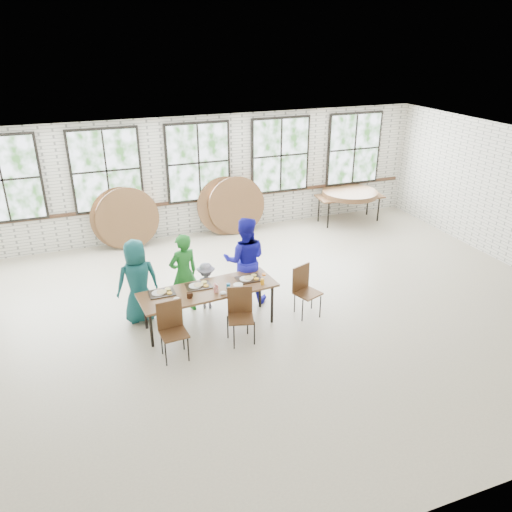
{
  "coord_description": "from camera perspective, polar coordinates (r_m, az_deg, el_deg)",
  "views": [
    {
      "loc": [
        -2.95,
        -7.43,
        4.84
      ],
      "look_at": [
        0.0,
        0.4,
        1.05
      ],
      "focal_mm": 35.0,
      "sensor_mm": 36.0,
      "label": 1
    }
  ],
  "objects": [
    {
      "name": "round_tops_leaning",
      "position": [
        12.55,
        -8.69,
        4.99
      ],
      "size": [
        4.36,
        0.4,
        1.49
      ],
      "color": "brown",
      "rests_on": "ground"
    },
    {
      "name": "round_tops_stacked",
      "position": [
        13.9,
        10.68,
        7.06
      ],
      "size": [
        1.5,
        1.5,
        0.13
      ],
      "color": "brown",
      "rests_on": "storage_table"
    },
    {
      "name": "chair_near_left",
      "position": [
        8.13,
        -9.61,
        -7.79
      ],
      "size": [
        0.45,
        0.44,
        0.95
      ],
      "rotation": [
        0.0,
        0.0,
        0.08
      ],
      "color": "#4F311A",
      "rests_on": "ground"
    },
    {
      "name": "adult_green",
      "position": [
        9.22,
        -8.26,
        -2.04
      ],
      "size": [
        0.65,
        0.51,
        1.56
      ],
      "primitive_type": "imported",
      "rotation": [
        0.0,
        0.0,
        3.41
      ],
      "color": "#1D7024",
      "rests_on": "ground"
    },
    {
      "name": "tabletop_clutter",
      "position": [
        8.72,
        -4.94,
        -3.59
      ],
      "size": [
        2.02,
        0.64,
        0.11
      ],
      "color": "black",
      "rests_on": "dining_table"
    },
    {
      "name": "chair_near_right",
      "position": [
        8.43,
        -1.8,
        -6.18
      ],
      "size": [
        0.51,
        0.5,
        0.95
      ],
      "rotation": [
        0.0,
        0.0,
        -0.27
      ],
      "color": "#4F311A",
      "rests_on": "ground"
    },
    {
      "name": "room",
      "position": [
        12.6,
        -6.59,
        10.37
      ],
      "size": [
        12.0,
        12.0,
        12.0
      ],
      "color": "#C2B59A",
      "rests_on": "ground"
    },
    {
      "name": "dining_table",
      "position": [
        8.76,
        -5.45,
        -4.05
      ],
      "size": [
        2.46,
        1.01,
        0.74
      ],
      "rotation": [
        0.0,
        0.0,
        0.09
      ],
      "color": "brown",
      "rests_on": "ground"
    },
    {
      "name": "adult_blue",
      "position": [
        9.47,
        -1.27,
        -0.5
      ],
      "size": [
        1.0,
        0.89,
        1.72
      ],
      "primitive_type": "imported",
      "rotation": [
        0.0,
        0.0,
        2.8
      ],
      "color": "#1A18AE",
      "rests_on": "ground"
    },
    {
      "name": "toddler",
      "position": [
        9.45,
        -5.69,
        -3.37
      ],
      "size": [
        0.67,
        0.5,
        0.92
      ],
      "primitive_type": "imported",
      "rotation": [
        0.0,
        0.0,
        2.85
      ],
      "color": "#161238",
      "rests_on": "ground"
    },
    {
      "name": "chair_spare",
      "position": [
        9.21,
        5.53,
        -3.47
      ],
      "size": [
        0.54,
        0.53,
        0.95
      ],
      "rotation": [
        0.0,
        0.0,
        0.36
      ],
      "color": "#4F311A",
      "rests_on": "ground"
    },
    {
      "name": "storage_table",
      "position": [
        13.93,
        10.64,
        6.59
      ],
      "size": [
        1.86,
        0.9,
        0.74
      ],
      "rotation": [
        0.0,
        0.0,
        -0.09
      ],
      "color": "brown",
      "rests_on": "ground"
    },
    {
      "name": "adult_teal",
      "position": [
        9.11,
        -13.37,
        -2.83
      ],
      "size": [
        0.82,
        0.59,
        1.56
      ],
      "primitive_type": "imported",
      "rotation": [
        0.0,
        0.0,
        3.27
      ],
      "color": "#185B57",
      "rests_on": "ground"
    }
  ]
}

